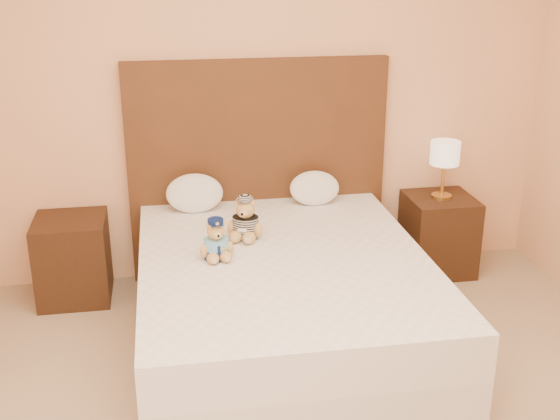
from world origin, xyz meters
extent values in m
cube|color=#ECAF81|center=(0.00, 2.25, 1.35)|extent=(4.00, 0.04, 2.70)
cube|color=white|center=(0.00, 1.20, 0.15)|extent=(1.60, 2.00, 0.30)
cube|color=white|center=(0.00, 1.20, 0.43)|extent=(1.60, 2.00, 0.25)
cube|color=#4D2A17|center=(0.00, 2.21, 0.75)|extent=(1.75, 0.08, 1.50)
cube|color=#321A10|center=(-1.25, 2.00, 0.28)|extent=(0.45, 0.45, 0.55)
cube|color=#321A10|center=(1.25, 2.00, 0.28)|extent=(0.45, 0.45, 0.55)
cylinder|color=gold|center=(1.25, 2.00, 0.56)|extent=(0.14, 0.14, 0.02)
cylinder|color=gold|center=(1.25, 2.00, 0.69)|extent=(0.02, 0.02, 0.26)
cylinder|color=beige|center=(1.25, 2.00, 0.87)|extent=(0.20, 0.20, 0.16)
ellipsoid|color=white|center=(-0.45, 2.03, 0.68)|extent=(0.37, 0.24, 0.26)
ellipsoid|color=white|center=(0.36, 2.03, 0.67)|extent=(0.34, 0.22, 0.24)
camera|label=1|loc=(-0.63, -2.32, 2.16)|focal=45.00mm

